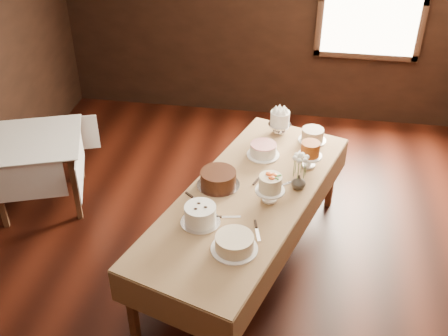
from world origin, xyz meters
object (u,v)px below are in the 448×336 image
Objects in this scene: side_table at (35,147)px; cake_speckled at (313,135)px; cake_flowers at (270,190)px; cake_server_b at (258,234)px; cake_server_d at (288,183)px; cake_meringue at (280,123)px; cake_server_a at (231,217)px; cake_server_e at (198,202)px; cake_server_c at (262,175)px; cake_swirl at (200,215)px; cake_lattice at (263,151)px; flower_vase at (299,182)px; cake_chocolate at (218,179)px; cake_cream at (234,243)px; cake_caramel at (310,156)px; display_table at (247,200)px.

cake_speckled reaches higher than side_table.
cake_speckled is 1.11× the size of cake_flowers.
cake_server_b is 0.73m from cake_server_d.
cake_meringue is 1.41m from cake_server_a.
cake_server_e is at bearing -168.40° from cake_flowers.
cake_meringue is 1.06× the size of cake_server_b.
cake_meringue reaches higher than side_table.
cake_flowers is 1.04× the size of cake_server_a.
cake_server_a is 1.00× the size of cake_server_d.
cake_server_b is at bearing -156.23° from cake_server_c.
cake_swirl is (-0.50, -0.37, -0.03)m from cake_flowers.
cake_lattice is (-0.44, -0.34, -0.01)m from cake_speckled.
cake_server_b is 1.00× the size of cake_server_c.
flower_vase reaches higher than side_table.
cake_swirl is at bearing -96.08° from cake_chocolate.
cake_cream reaches higher than cake_server_a.
flower_vase is (0.80, 0.32, 0.06)m from cake_server_e.
cake_speckled is 0.76× the size of cake_chocolate.
cake_server_e is (-0.88, -0.68, -0.11)m from cake_caramel.
cake_lattice is 0.58m from flower_vase.
flower_vase is at bearing 61.47° from cake_server_e.
cake_swirl is at bearing -28.16° from side_table.
cake_cream is 1.45× the size of cake_server_c.
cake_cream is at bearing -14.53° from cake_server_e.
cake_flowers is 1.04× the size of cake_server_e.
cake_cream is (-0.50, -1.19, -0.05)m from cake_caramel.
cake_flowers is 0.63m from cake_swirl.
cake_chocolate is 1.47× the size of cake_flowers.
cake_flowers is at bearing -118.21° from cake_caramel.
cake_caramel is at bearing 77.19° from cake_server_e.
side_table is at bearing 165.16° from display_table.
cake_lattice is at bearing 1.06° from side_table.
cake_caramel is 1.07× the size of cake_server_e.
display_table is 11.16× the size of cake_server_b.
cake_cream is (-0.08, -1.30, 0.00)m from cake_lattice.
cake_server_e is 0.86m from flower_vase.
cake_chocolate reaches higher than side_table.
cake_cream reaches higher than display_table.
side_table is 2.30m from cake_server_c.
cake_server_d is (0.59, 0.13, -0.06)m from cake_chocolate.
cake_server_c is (0.02, -0.33, -0.05)m from cake_lattice.
cake_server_b is (0.46, -0.07, -0.07)m from cake_swirl.
cake_meringue is 1.06× the size of cake_server_e.
cake_lattice is at bearing 99.46° from cake_server_e.
cake_meringue is at bearing 104.35° from flower_vase.
cake_meringue is 0.73× the size of cake_cream.
cake_server_c is (2.27, -0.29, 0.11)m from side_table.
flower_vase reaches higher than display_table.
cake_lattice reaches higher than cake_server_d.
flower_vase is at bearing -9.23° from side_table.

